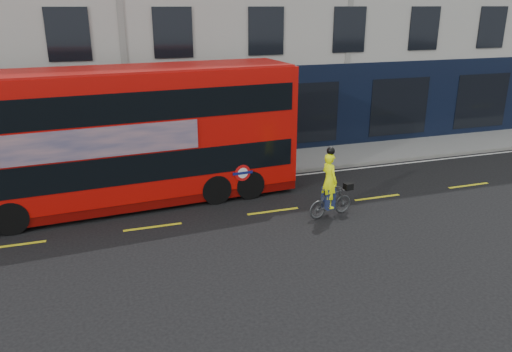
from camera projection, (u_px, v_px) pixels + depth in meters
name	position (u px, v px, depth m)	size (l,w,h in m)	color
ground	(160.00, 248.00, 14.20)	(120.00, 120.00, 0.00)	black
pavement	(137.00, 176.00, 20.01)	(60.00, 3.00, 0.12)	gray
kerb	(141.00, 188.00, 18.66)	(60.00, 0.12, 0.13)	slate
road_edge_line	(142.00, 192.00, 18.42)	(58.00, 0.10, 0.01)	silver
lane_dashes	(153.00, 227.00, 15.54)	(58.00, 0.12, 0.01)	yellow
bus	(128.00, 136.00, 16.73)	(11.67, 3.40, 4.64)	#C10C07
cyclist	(330.00, 193.00, 16.09)	(1.70, 0.75, 2.36)	#3F4244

